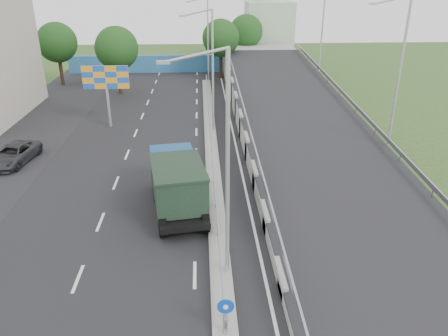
{
  "coord_description": "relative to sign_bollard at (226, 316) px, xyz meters",
  "views": [
    {
      "loc": [
        -0.74,
        -10.39,
        12.65
      ],
      "look_at": [
        0.54,
        13.16,
        2.2
      ],
      "focal_mm": 35.0,
      "sensor_mm": 36.0,
      "label": 1
    }
  ],
  "objects": [
    {
      "name": "parked_car_c",
      "position": [
        -14.49,
        17.67,
        -0.35
      ],
      "size": [
        3.03,
        5.23,
        1.37
      ],
      "primitive_type": "imported",
      "rotation": [
        0.0,
        0.0,
        -0.16
      ],
      "color": "#2D2D32",
      "rests_on": "ground"
    },
    {
      "name": "tree_median_far",
      "position": [
        2.0,
        45.83,
        4.14
      ],
      "size": [
        4.8,
        4.8,
        7.6
      ],
      "color": "black",
      "rests_on": "ground"
    },
    {
      "name": "dump_truck",
      "position": [
        -2.23,
        10.17,
        0.72
      ],
      "size": [
        3.72,
        7.5,
        3.16
      ],
      "rotation": [
        0.0,
        0.0,
        0.16
      ],
      "color": "black",
      "rests_on": "ground"
    },
    {
      "name": "lamp_post_near",
      "position": [
        0.11,
        3.83,
        4.77
      ],
      "size": [
        2.74,
        0.18,
        10.08
      ],
      "color": "#B2B5B7",
      "rests_on": "median"
    },
    {
      "name": "tree_left_mid",
      "position": [
        -10.0,
        37.83,
        4.14
      ],
      "size": [
        4.8,
        4.8,
        7.6
      ],
      "color": "black",
      "rests_on": "ground"
    },
    {
      "name": "median",
      "position": [
        0.0,
        21.83,
        -0.93
      ],
      "size": [
        1.0,
        44.0,
        0.2
      ],
      "primitive_type": "cube",
      "color": "gray",
      "rests_on": "ground"
    },
    {
      "name": "tree_ramp_far",
      "position": [
        6.0,
        52.83,
        4.14
      ],
      "size": [
        4.8,
        4.8,
        7.6
      ],
      "color": "black",
      "rests_on": "ground"
    },
    {
      "name": "overpass_ramp",
      "position": [
        7.5,
        21.83,
        0.72
      ],
      "size": [
        10.0,
        50.0,
        3.5
      ],
      "color": "gray",
      "rests_on": "ground"
    },
    {
      "name": "road_surface",
      "position": [
        -3.0,
        17.83,
        -1.03
      ],
      "size": [
        26.0,
        90.0,
        0.04
      ],
      "primitive_type": "cube",
      "color": "black",
      "rests_on": "ground"
    },
    {
      "name": "median_guardrail",
      "position": [
        0.0,
        21.83,
        -0.28
      ],
      "size": [
        0.09,
        44.0,
        0.71
      ],
      "color": "gray",
      "rests_on": "median"
    },
    {
      "name": "church",
      "position": [
        10.0,
        57.83,
        4.28
      ],
      "size": [
        7.0,
        7.0,
        13.8
      ],
      "color": "#B2CCAD",
      "rests_on": "ground"
    },
    {
      "name": "lamp_post_mid",
      "position": [
        0.11,
        23.83,
        4.77
      ],
      "size": [
        2.74,
        0.18,
        10.08
      ],
      "color": "#B2B5B7",
      "rests_on": "median"
    },
    {
      "name": "sign_bollard",
      "position": [
        0.0,
        0.0,
        0.0
      ],
      "size": [
        0.64,
        0.23,
        1.67
      ],
      "color": "black",
      "rests_on": "median"
    },
    {
      "name": "blue_wall",
      "position": [
        -4.0,
        49.83,
        0.17
      ],
      "size": [
        30.0,
        0.5,
        2.4
      ],
      "primitive_type": "cube",
      "color": "teal",
      "rests_on": "ground"
    },
    {
      "name": "billboard",
      "position": [
        -9.0,
        25.83,
        3.15
      ],
      "size": [
        4.0,
        0.24,
        5.5
      ],
      "color": "#B2B5B7",
      "rests_on": "ground"
    },
    {
      "name": "tree_left_far",
      "position": [
        -18.0,
        42.83,
        4.14
      ],
      "size": [
        4.8,
        4.8,
        7.6
      ],
      "color": "black",
      "rests_on": "ground"
    },
    {
      "name": "lamp_post_far",
      "position": [
        0.11,
        43.83,
        4.77
      ],
      "size": [
        2.74,
        0.18,
        10.08
      ],
      "color": "#B2B5B7",
      "rests_on": "median"
    }
  ]
}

